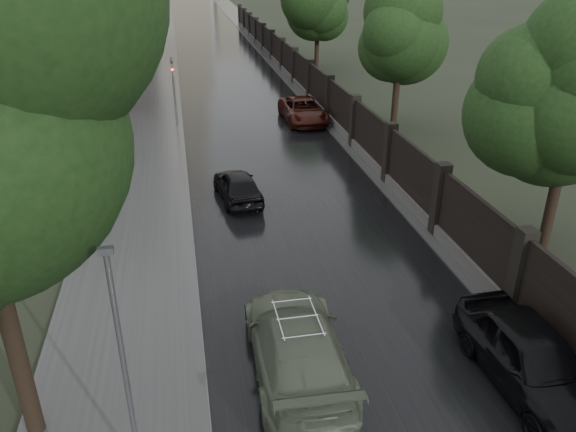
# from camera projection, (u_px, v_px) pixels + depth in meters

# --- Properties ---
(fence_right) EXTENTS (0.45, 75.72, 2.70)m
(fence_right) POSITION_uv_depth(u_px,v_px,m) (303.00, 79.00, 39.24)
(fence_right) COLOR #383533
(fence_right) RESTS_ON ground
(tree_left_far) EXTENTS (4.25, 4.25, 7.39)m
(tree_left_far) POSITION_uv_depth(u_px,v_px,m) (106.00, 23.00, 33.44)
(tree_left_far) COLOR black
(tree_left_far) RESTS_ON ground
(tree_right_a) EXTENTS (4.08, 4.08, 7.01)m
(tree_right_a) POSITION_uv_depth(u_px,v_px,m) (573.00, 109.00, 16.80)
(tree_right_a) COLOR black
(tree_right_a) RESTS_ON ground
(tree_right_b) EXTENTS (4.08, 4.08, 7.01)m
(tree_right_b) POSITION_uv_depth(u_px,v_px,m) (400.00, 40.00, 29.18)
(tree_right_b) COLOR black
(tree_right_b) RESTS_ON ground
(tree_right_c) EXTENTS (4.08, 4.08, 7.01)m
(tree_right_c) POSITION_uv_depth(u_px,v_px,m) (318.00, 7.00, 45.10)
(tree_right_c) COLOR black
(tree_right_c) RESTS_ON ground
(lamp_post) EXTENTS (0.25, 0.12, 5.11)m
(lamp_post) POSITION_uv_depth(u_px,v_px,m) (125.00, 370.00, 9.80)
(lamp_post) COLOR #59595E
(lamp_post) RESTS_ON ground
(traffic_light) EXTENTS (0.16, 0.32, 4.00)m
(traffic_light) POSITION_uv_depth(u_px,v_px,m) (174.00, 87.00, 30.89)
(traffic_light) COLOR #59595E
(traffic_light) RESTS_ON ground
(volga_sedan) EXTENTS (2.34, 5.43, 1.56)m
(volga_sedan) POSITION_uv_depth(u_px,v_px,m) (297.00, 346.00, 13.33)
(volga_sedan) COLOR #4D5645
(volga_sedan) RESTS_ON ground
(hatchback_left) EXTENTS (1.92, 3.86, 1.26)m
(hatchback_left) POSITION_uv_depth(u_px,v_px,m) (238.00, 186.00, 22.66)
(hatchback_left) COLOR black
(hatchback_left) RESTS_ON ground
(car_right_near) EXTENTS (1.95, 4.69, 1.59)m
(car_right_near) POSITION_uv_depth(u_px,v_px,m) (531.00, 358.00, 12.91)
(car_right_near) COLOR black
(car_right_near) RESTS_ON ground
(car_right_far) EXTENTS (2.35, 4.93, 1.36)m
(car_right_far) POSITION_uv_depth(u_px,v_px,m) (303.00, 110.00, 32.95)
(car_right_far) COLOR black
(car_right_far) RESTS_ON ground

